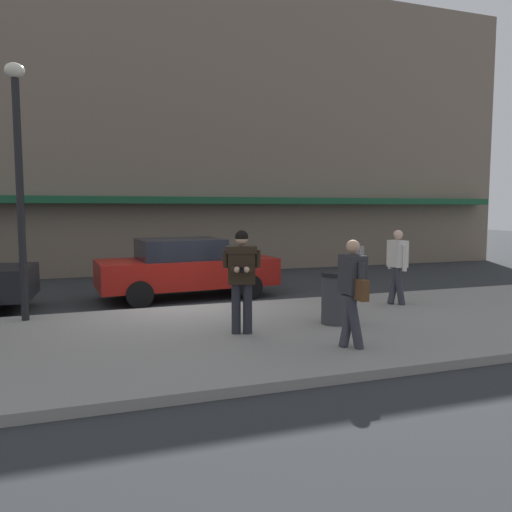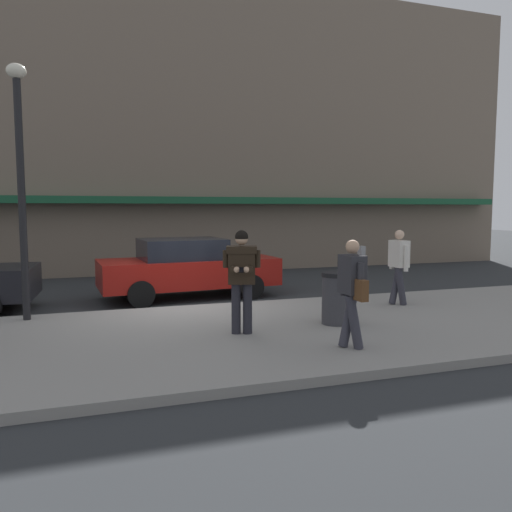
# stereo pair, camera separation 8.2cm
# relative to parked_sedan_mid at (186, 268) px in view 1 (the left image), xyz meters

# --- Properties ---
(ground_plane) EXTENTS (80.00, 80.00, 0.00)m
(ground_plane) POSITION_rel_parked_sedan_mid_xyz_m (-0.44, -1.53, -0.79)
(ground_plane) COLOR #2B2D30
(sidewalk) EXTENTS (32.00, 5.30, 0.14)m
(sidewalk) POSITION_rel_parked_sedan_mid_xyz_m (0.56, -4.38, -0.72)
(sidewalk) COLOR gray
(sidewalk) RESTS_ON ground
(curb_paint_line) EXTENTS (28.00, 0.12, 0.01)m
(curb_paint_line) POSITION_rel_parked_sedan_mid_xyz_m (0.56, -1.48, -0.79)
(curb_paint_line) COLOR silver
(curb_paint_line) RESTS_ON ground
(storefront_facade) EXTENTS (28.00, 4.70, 10.51)m
(storefront_facade) POSITION_rel_parked_sedan_mid_xyz_m (0.56, 6.96, 4.45)
(storefront_facade) COLOR #756656
(storefront_facade) RESTS_ON ground
(parked_sedan_mid) EXTENTS (4.63, 2.20, 1.54)m
(parked_sedan_mid) POSITION_rel_parked_sedan_mid_xyz_m (0.00, 0.00, 0.00)
(parked_sedan_mid) COLOR maroon
(parked_sedan_mid) RESTS_ON ground
(man_texting_on_phone) EXTENTS (0.63, 0.64, 1.81)m
(man_texting_on_phone) POSITION_rel_parked_sedan_mid_xyz_m (0.09, -4.56, 0.46)
(man_texting_on_phone) COLOR #23232B
(man_texting_on_phone) RESTS_ON sidewalk
(pedestrian_in_light_coat) EXTENTS (0.35, 0.60, 1.70)m
(pedestrian_in_light_coat) POSITION_rel_parked_sedan_mid_xyz_m (4.22, -3.16, 0.32)
(pedestrian_in_light_coat) COLOR #33333D
(pedestrian_in_light_coat) RESTS_ON sidewalk
(pedestrian_with_bag) EXTENTS (0.33, 0.72, 1.70)m
(pedestrian_with_bag) POSITION_rel_parked_sedan_mid_xyz_m (1.45, -5.98, 0.32)
(pedestrian_with_bag) COLOR #33333D
(pedestrian_with_bag) RESTS_ON sidewalk
(street_lamp_post) EXTENTS (0.36, 0.36, 4.88)m
(street_lamp_post) POSITION_rel_parked_sedan_mid_xyz_m (-3.59, -2.18, 2.35)
(street_lamp_post) COLOR black
(street_lamp_post) RESTS_ON sidewalk
(parking_meter) EXTENTS (0.12, 0.18, 1.27)m
(parking_meter) POSITION_rel_parked_sedan_mid_xyz_m (3.86, -2.13, 0.18)
(parking_meter) COLOR #4C4C51
(parking_meter) RESTS_ON sidewalk
(trash_bin) EXTENTS (0.55, 0.55, 0.98)m
(trash_bin) POSITION_rel_parked_sedan_mid_xyz_m (1.99, -4.40, -0.16)
(trash_bin) COLOR #38383D
(trash_bin) RESTS_ON sidewalk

